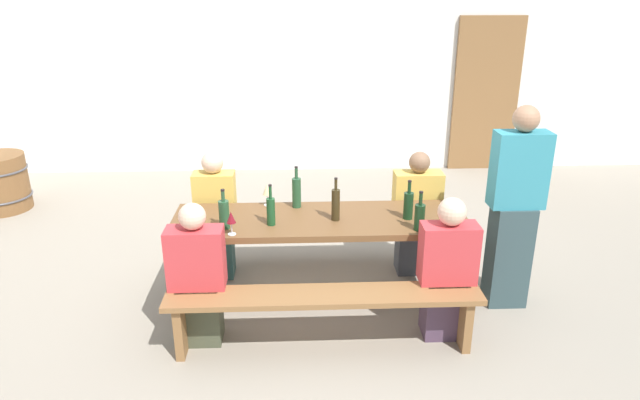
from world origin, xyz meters
The scene contains 19 objects.
ground_plane centered at (0.00, 0.00, 0.00)m, with size 24.00×24.00×0.00m, color gray.
back_wall centered at (0.00, 3.73, 1.60)m, with size 14.00×0.20×3.20m, color white.
wooden_door centered at (2.45, 3.59, 1.05)m, with size 0.90×0.06×2.10m, color olive.
tasting_table centered at (0.00, 0.00, 0.67)m, with size 2.32×0.71×0.75m.
bench_near centered at (0.00, -0.66, 0.36)m, with size 2.22×0.30×0.45m.
bench_far centered at (0.00, 0.66, 0.36)m, with size 2.22×0.30×0.45m.
wine_bottle_0 centered at (0.12, -0.05, 0.88)m, with size 0.07×0.07×0.35m.
wine_bottle_1 centered at (-0.18, 0.24, 0.88)m, with size 0.07×0.07×0.35m.
wine_bottle_2 centered at (0.73, -0.27, 0.86)m, with size 0.08×0.08×0.31m.
wine_bottle_3 centered at (0.69, -0.04, 0.87)m, with size 0.08×0.08×0.32m.
wine_bottle_4 centered at (-0.38, -0.12, 0.87)m, with size 0.07×0.07×0.33m.
wine_bottle_5 centered at (-0.73, -0.17, 0.87)m, with size 0.08×0.08×0.31m.
wine_glass_0 centered at (-0.66, -0.29, 0.88)m, with size 0.07×0.07×0.18m.
wine_glass_1 centered at (-0.43, 0.29, 0.88)m, with size 0.07×0.07×0.19m.
seated_guest_near_0 centered at (-0.90, -0.51, 0.51)m, with size 0.40×0.24×1.08m.
seated_guest_near_1 centered at (0.90, -0.51, 0.51)m, with size 0.41×0.24×1.09m.
seated_guest_far_0 centered at (-0.89, 0.51, 0.55)m, with size 0.36×0.24×1.15m.
seated_guest_far_1 centered at (0.88, 0.51, 0.53)m, with size 0.42×0.24×1.13m.
standing_host centered at (1.52, -0.07, 0.80)m, with size 0.41×0.24×1.65m.
Camera 1 is at (-0.18, -4.10, 2.46)m, focal length 31.70 mm.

